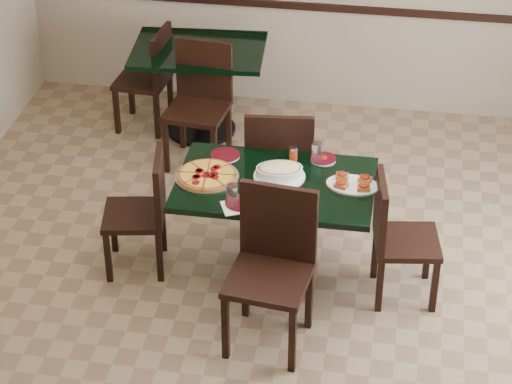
% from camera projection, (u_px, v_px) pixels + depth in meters
% --- Properties ---
extents(floor, '(5.50, 5.50, 0.00)m').
position_uv_depth(floor, '(269.00, 299.00, 6.48)').
color(floor, '#836B4B').
rests_on(floor, ground).
extents(room_shell, '(5.50, 5.50, 5.50)m').
position_uv_depth(room_shell, '(449.00, 36.00, 7.13)').
color(room_shell, white).
rests_on(room_shell, floor).
extents(main_table, '(1.25, 0.81, 0.75)m').
position_uv_depth(main_table, '(275.00, 206.00, 6.37)').
color(main_table, black).
rests_on(main_table, floor).
extents(back_table, '(1.10, 0.84, 0.75)m').
position_uv_depth(back_table, '(199.00, 74.00, 8.06)').
color(back_table, black).
rests_on(back_table, floor).
extents(chair_far, '(0.51, 0.51, 0.99)m').
position_uv_depth(chair_far, '(279.00, 164.00, 6.83)').
color(chair_far, black).
rests_on(chair_far, floor).
extents(chair_near, '(0.52, 0.52, 1.01)m').
position_uv_depth(chair_near, '(273.00, 258.00, 5.91)').
color(chair_near, black).
rests_on(chair_near, floor).
extents(chair_right, '(0.46, 0.46, 0.87)m').
position_uv_depth(chair_right, '(395.00, 233.00, 6.27)').
color(chair_right, black).
rests_on(chair_right, floor).
extents(chair_left, '(0.46, 0.46, 0.85)m').
position_uv_depth(chair_left, '(145.00, 207.00, 6.53)').
color(chair_left, black).
rests_on(chair_left, floor).
extents(back_chair_near, '(0.49, 0.49, 0.96)m').
position_uv_depth(back_chair_near, '(200.00, 97.00, 7.69)').
color(back_chair_near, black).
rests_on(back_chair_near, floor).
extents(back_chair_left, '(0.44, 0.44, 0.88)m').
position_uv_depth(back_chair_left, '(151.00, 74.00, 8.13)').
color(back_chair_left, black).
rests_on(back_chair_left, floor).
extents(pepperoni_pizza, '(0.41, 0.41, 0.04)m').
position_uv_depth(pepperoni_pizza, '(207.00, 175.00, 6.31)').
color(pepperoni_pizza, silver).
rests_on(pepperoni_pizza, main_table).
extents(lasagna_casserole, '(0.33, 0.33, 0.09)m').
position_uv_depth(lasagna_casserole, '(279.00, 171.00, 6.30)').
color(lasagna_casserole, white).
rests_on(lasagna_casserole, main_table).
extents(bread_basket, '(0.27, 0.21, 0.10)m').
position_uv_depth(bread_basket, '(290.00, 199.00, 6.04)').
color(bread_basket, brown).
rests_on(bread_basket, main_table).
extents(bruschetta_platter, '(0.36, 0.27, 0.05)m').
position_uv_depth(bruschetta_platter, '(353.00, 183.00, 6.22)').
color(bruschetta_platter, white).
rests_on(bruschetta_platter, main_table).
extents(side_plate_near, '(0.19, 0.19, 0.02)m').
position_uv_depth(side_plate_near, '(241.00, 203.00, 6.06)').
color(side_plate_near, white).
rests_on(side_plate_near, main_table).
extents(side_plate_far_r, '(0.17, 0.17, 0.03)m').
position_uv_depth(side_plate_far_r, '(323.00, 159.00, 6.49)').
color(side_plate_far_r, white).
rests_on(side_plate_far_r, main_table).
extents(side_plate_far_l, '(0.20, 0.20, 0.02)m').
position_uv_depth(side_plate_far_l, '(225.00, 155.00, 6.53)').
color(side_plate_far_l, white).
rests_on(side_plate_far_l, main_table).
extents(napkin_setting, '(0.21, 0.21, 0.01)m').
position_uv_depth(napkin_setting, '(236.00, 207.00, 6.03)').
color(napkin_setting, white).
rests_on(napkin_setting, main_table).
extents(water_glass_a, '(0.07, 0.07, 0.14)m').
position_uv_depth(water_glass_a, '(316.00, 153.00, 6.43)').
color(water_glass_a, white).
rests_on(water_glass_a, main_table).
extents(water_glass_b, '(0.07, 0.07, 0.15)m').
position_uv_depth(water_glass_b, '(232.00, 196.00, 6.00)').
color(water_glass_b, white).
rests_on(water_glass_b, main_table).
extents(pepper_shaker, '(0.05, 0.05, 0.09)m').
position_uv_depth(pepper_shaker, '(293.00, 154.00, 6.47)').
color(pepper_shaker, '#AE2B12').
rests_on(pepper_shaker, main_table).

